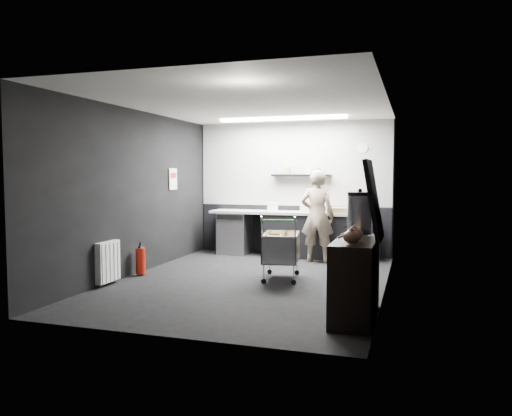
% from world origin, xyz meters
% --- Properties ---
extents(floor, '(5.50, 5.50, 0.00)m').
position_xyz_m(floor, '(0.00, 0.00, 0.00)').
color(floor, black).
rests_on(floor, ground).
extents(ceiling, '(5.50, 5.50, 0.00)m').
position_xyz_m(ceiling, '(0.00, 0.00, 2.70)').
color(ceiling, white).
rests_on(ceiling, wall_back).
extents(wall_back, '(5.50, 0.00, 5.50)m').
position_xyz_m(wall_back, '(0.00, 2.75, 1.35)').
color(wall_back, black).
rests_on(wall_back, floor).
extents(wall_front, '(5.50, 0.00, 5.50)m').
position_xyz_m(wall_front, '(0.00, -2.75, 1.35)').
color(wall_front, black).
rests_on(wall_front, floor).
extents(wall_left, '(0.00, 5.50, 5.50)m').
position_xyz_m(wall_left, '(-2.00, 0.00, 1.35)').
color(wall_left, black).
rests_on(wall_left, floor).
extents(wall_right, '(0.00, 5.50, 5.50)m').
position_xyz_m(wall_right, '(2.00, 0.00, 1.35)').
color(wall_right, black).
rests_on(wall_right, floor).
extents(kitchen_wall_panel, '(3.95, 0.02, 1.70)m').
position_xyz_m(kitchen_wall_panel, '(0.00, 2.73, 1.85)').
color(kitchen_wall_panel, '#AFAEAA').
rests_on(kitchen_wall_panel, wall_back).
extents(dado_panel, '(3.95, 0.02, 1.00)m').
position_xyz_m(dado_panel, '(0.00, 2.73, 0.50)').
color(dado_panel, black).
rests_on(dado_panel, wall_back).
extents(floating_shelf, '(1.20, 0.22, 0.04)m').
position_xyz_m(floating_shelf, '(0.20, 2.62, 1.62)').
color(floating_shelf, black).
rests_on(floating_shelf, wall_back).
extents(wall_clock, '(0.20, 0.03, 0.20)m').
position_xyz_m(wall_clock, '(1.40, 2.72, 2.15)').
color(wall_clock, white).
rests_on(wall_clock, wall_back).
extents(poster, '(0.02, 0.30, 0.40)m').
position_xyz_m(poster, '(-1.98, 1.30, 1.55)').
color(poster, white).
rests_on(poster, wall_left).
extents(poster_red_band, '(0.02, 0.22, 0.10)m').
position_xyz_m(poster_red_band, '(-1.98, 1.30, 1.62)').
color(poster_red_band, red).
rests_on(poster_red_band, poster).
extents(radiator, '(0.10, 0.50, 0.60)m').
position_xyz_m(radiator, '(-1.94, -0.90, 0.35)').
color(radiator, white).
rests_on(radiator, wall_left).
extents(ceiling_strip, '(2.40, 0.20, 0.04)m').
position_xyz_m(ceiling_strip, '(0.00, 1.85, 2.67)').
color(ceiling_strip, white).
rests_on(ceiling_strip, ceiling).
extents(prep_counter, '(3.20, 0.61, 0.90)m').
position_xyz_m(prep_counter, '(0.14, 2.42, 0.46)').
color(prep_counter, black).
rests_on(prep_counter, floor).
extents(person, '(0.64, 0.43, 1.73)m').
position_xyz_m(person, '(0.66, 1.97, 0.86)').
color(person, beige).
rests_on(person, floor).
extents(shopping_cart, '(0.66, 0.97, 0.98)m').
position_xyz_m(shopping_cart, '(0.40, 0.28, 0.47)').
color(shopping_cart, silver).
rests_on(shopping_cart, floor).
extents(sideboard, '(0.52, 1.21, 1.82)m').
position_xyz_m(sideboard, '(1.76, -1.49, 0.58)').
color(sideboard, black).
rests_on(sideboard, floor).
extents(fire_extinguisher, '(0.16, 0.16, 0.52)m').
position_xyz_m(fire_extinguisher, '(-1.85, -0.13, 0.25)').
color(fire_extinguisher, '#AD190B').
rests_on(fire_extinguisher, floor).
extents(cardboard_box, '(0.58, 0.49, 0.10)m').
position_xyz_m(cardboard_box, '(1.02, 2.37, 0.95)').
color(cardboard_box, '#A18956').
rests_on(cardboard_box, prep_counter).
extents(pink_tub, '(0.20, 0.20, 0.20)m').
position_xyz_m(pink_tub, '(0.33, 2.42, 1.00)').
color(pink_tub, silver).
rests_on(pink_tub, prep_counter).
extents(white_container, '(0.24, 0.22, 0.18)m').
position_xyz_m(white_container, '(-0.32, 2.37, 0.99)').
color(white_container, white).
rests_on(white_container, prep_counter).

